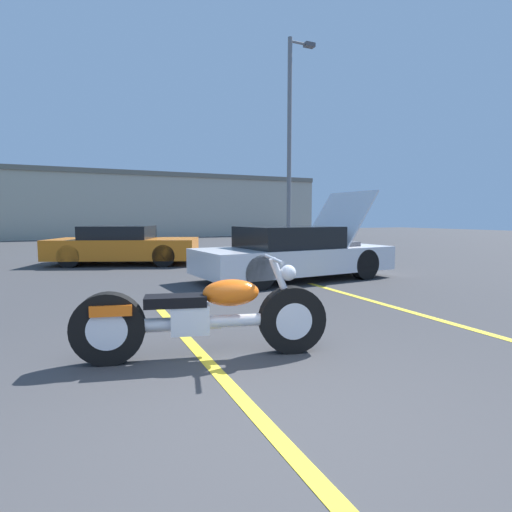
% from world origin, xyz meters
% --- Properties ---
extents(ground_plane, '(80.00, 80.00, 0.00)m').
position_xyz_m(ground_plane, '(0.00, 0.00, 0.00)').
color(ground_plane, '#38383A').
extents(parking_stripe_middle, '(0.12, 5.78, 0.01)m').
position_xyz_m(parking_stripe_middle, '(0.11, 2.02, 0.00)').
color(parking_stripe_middle, yellow).
rests_on(parking_stripe_middle, ground).
extents(parking_stripe_back, '(0.12, 5.78, 0.01)m').
position_xyz_m(parking_stripe_back, '(3.37, 2.02, 0.00)').
color(parking_stripe_back, yellow).
rests_on(parking_stripe_back, ground).
extents(far_building, '(32.00, 4.20, 4.40)m').
position_xyz_m(far_building, '(0.00, 26.96, 2.34)').
color(far_building, '#B2AD9E').
rests_on(far_building, ground).
extents(light_pole, '(1.21, 0.28, 8.57)m').
position_xyz_m(light_pole, '(7.24, 12.69, 4.67)').
color(light_pole, slate).
rests_on(light_pole, ground).
extents(motorcycle, '(2.40, 0.88, 0.97)m').
position_xyz_m(motorcycle, '(0.11, 1.60, 0.40)').
color(motorcycle, black).
rests_on(motorcycle, ground).
extents(show_car_hood_open, '(4.49, 2.13, 1.97)m').
position_xyz_m(show_car_hood_open, '(3.39, 5.55, 0.57)').
color(show_car_hood_open, silver).
rests_on(show_car_hood_open, ground).
extents(parked_car_right_row, '(4.49, 3.21, 1.11)m').
position_xyz_m(parked_car_right_row, '(0.27, 10.15, 0.54)').
color(parked_car_right_row, orange).
rests_on(parked_car_right_row, ground).
extents(spectator_midground, '(0.52, 0.22, 1.70)m').
position_xyz_m(spectator_midground, '(5.87, 7.49, 1.01)').
color(spectator_midground, '#333338').
rests_on(spectator_midground, ground).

